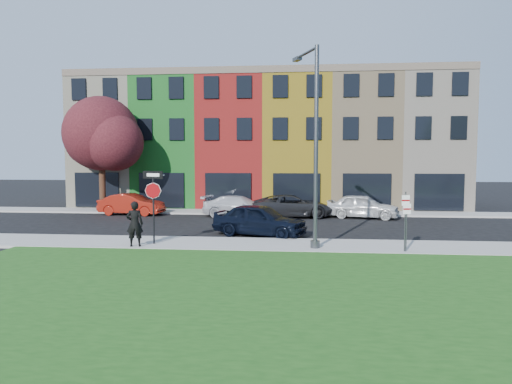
# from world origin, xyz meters

# --- Properties ---
(ground) EXTENTS (120.00, 120.00, 0.00)m
(ground) POSITION_xyz_m (0.00, 0.00, 0.00)
(ground) COLOR black
(ground) RESTS_ON ground
(sidewalk_near) EXTENTS (40.00, 3.00, 0.12)m
(sidewalk_near) POSITION_xyz_m (2.00, 3.00, 0.06)
(sidewalk_near) COLOR gray
(sidewalk_near) RESTS_ON ground
(sidewalk_far) EXTENTS (40.00, 2.40, 0.12)m
(sidewalk_far) POSITION_xyz_m (-3.00, 15.00, 0.06)
(sidewalk_far) COLOR gray
(sidewalk_far) RESTS_ON ground
(rowhouse_block) EXTENTS (30.00, 10.12, 10.00)m
(rowhouse_block) POSITION_xyz_m (-2.50, 21.18, 4.99)
(rowhouse_block) COLOR #B9B499
(rowhouse_block) RESTS_ON ground
(stop_sign) EXTENTS (1.01, 0.37, 3.22)m
(stop_sign) POSITION_xyz_m (-6.21, 2.54, 2.40)
(stop_sign) COLOR black
(stop_sign) RESTS_ON sidewalk_near
(man) EXTENTS (0.92, 0.78, 1.95)m
(man) POSITION_xyz_m (-6.83, 1.90, 1.09)
(man) COLOR black
(man) RESTS_ON sidewalk_near
(sedan_near) EXTENTS (4.85, 5.92, 1.61)m
(sedan_near) POSITION_xyz_m (-1.78, 5.72, 0.81)
(sedan_near) COLOR black
(sedan_near) RESTS_ON ground
(parked_car_red) EXTENTS (2.32, 4.69, 1.46)m
(parked_car_red) POSITION_xyz_m (-11.24, 13.26, 0.73)
(parked_car_red) COLOR maroon
(parked_car_red) RESTS_ON ground
(parked_car_silver) EXTENTS (3.53, 5.50, 1.41)m
(parked_car_silver) POSITION_xyz_m (-3.74, 12.80, 0.71)
(parked_car_silver) COLOR #B9B9BE
(parked_car_silver) RESTS_ON ground
(parked_car_dark) EXTENTS (3.87, 6.00, 1.49)m
(parked_car_dark) POSITION_xyz_m (-0.27, 13.08, 0.74)
(parked_car_dark) COLOR black
(parked_car_dark) RESTS_ON ground
(parked_car_white) EXTENTS (3.90, 5.41, 1.56)m
(parked_car_white) POSITION_xyz_m (4.30, 13.03, 0.78)
(parked_car_white) COLOR silver
(parked_car_white) RESTS_ON ground
(street_lamp) EXTENTS (1.24, 2.44, 8.41)m
(street_lamp) POSITION_xyz_m (0.78, 2.49, 4.36)
(street_lamp) COLOR #424547
(street_lamp) RESTS_ON sidewalk_near
(parking_sign_a) EXTENTS (0.32, 0.11, 2.02)m
(parking_sign_a) POSITION_xyz_m (4.51, 1.89, 1.39)
(parking_sign_a) COLOR #424547
(parking_sign_a) RESTS_ON sidewalk_near
(parking_sign_b) EXTENTS (0.32, 0.10, 2.42)m
(parking_sign_b) POSITION_xyz_m (4.45, 1.89, 1.61)
(parking_sign_b) COLOR #424547
(parking_sign_b) RESTS_ON sidewalk_near
(tree_purple) EXTENTS (6.24, 5.46, 8.09)m
(tree_purple) POSITION_xyz_m (-13.60, 14.25, 5.47)
(tree_purple) COLOR black
(tree_purple) RESTS_ON sidewalk_far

